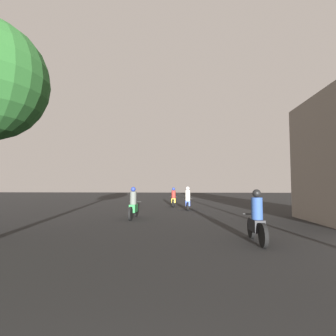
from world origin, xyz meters
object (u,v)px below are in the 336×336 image
Objects in this scene: motorcycle_blue at (188,201)px; motorcycle_yellow at (174,199)px; motorcycle_black at (257,221)px; motorcycle_green at (133,206)px.

motorcycle_blue reaches higher than motorcycle_yellow.
motorcycle_blue reaches higher than motorcycle_black.
motorcycle_black is 7.05m from motorcycle_green.
motorcycle_black is 1.02× the size of motorcycle_blue.
motorcycle_yellow is at bearing 108.90° from motorcycle_black.
motorcycle_black is at bearing -77.52° from motorcycle_blue.
motorcycle_yellow is (1.73, 7.43, -0.03)m from motorcycle_green.
motorcycle_green is 5.69m from motorcycle_blue.
motorcycle_blue is 2.70m from motorcycle_yellow.
motorcycle_yellow is at bearing 83.33° from motorcycle_green.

